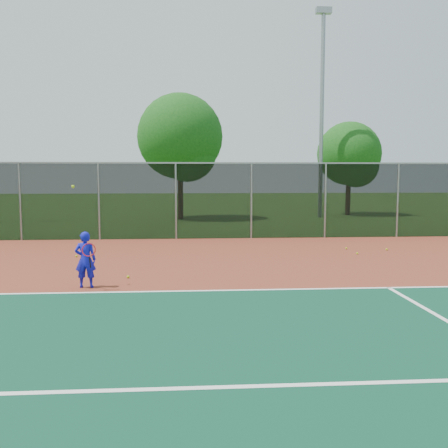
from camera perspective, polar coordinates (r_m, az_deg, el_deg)
The scene contains 12 objects.
ground at distance 8.53m, azimuth 13.36°, elevation -12.04°, with size 120.00×120.00×0.00m, color #264E16.
court_apron at distance 10.38m, azimuth 10.04°, elevation -8.71°, with size 30.00×20.00×0.02m, color brown.
fence_back at distance 19.93m, azimuth 3.15°, elevation 2.79°, with size 30.00×0.06×3.03m.
tennis_player at distance 11.70m, azimuth -15.55°, elevation -3.91°, with size 0.59×0.57×2.32m.
practice_ball_0 at distance 12.60m, azimuth -10.90°, elevation -5.94°, with size 0.07×0.07×0.07m, color #A6C717.
practice_ball_1 at distance 16.52m, azimuth 14.98°, elevation -3.26°, with size 0.07×0.07×0.07m, color #A6C717.
practice_ball_2 at distance 17.57m, azimuth 13.80°, elevation -2.71°, with size 0.07×0.07×0.07m, color #A6C717.
practice_ball_3 at distance 16.11m, azimuth -16.51°, elevation -3.54°, with size 0.07×0.07×0.07m, color #A6C717.
practice_ball_4 at distance 17.69m, azimuth 18.10°, elevation -2.77°, with size 0.07×0.07×0.07m, color #A6C717.
floodlight_n at distance 30.58m, azimuth 11.13°, elevation 13.62°, with size 0.90×0.40×12.12m.
tree_back_left at distance 28.89m, azimuth -4.85°, elevation 9.51°, with size 4.88×4.88×7.17m.
tree_back_mid at distance 32.65m, azimuth 14.30°, elevation 7.48°, with size 4.00×4.00×5.87m.
Camera 1 is at (-2.47, -7.75, 2.58)m, focal length 40.00 mm.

